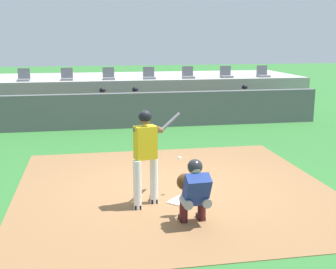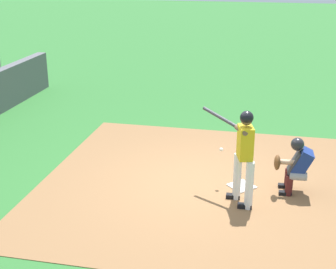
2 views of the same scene
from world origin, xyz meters
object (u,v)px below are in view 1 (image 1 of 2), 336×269
at_px(stadium_seat_2, 67,77).
at_px(stadium_seat_7, 263,74).
at_px(stadium_seat_1, 24,77).
at_px(stadium_seat_6, 226,74).
at_px(catcher_crouched, 194,189).
at_px(home_plate, 182,201).
at_px(dugout_player_1, 103,105).
at_px(stadium_seat_5, 188,75).
at_px(batter_at_plate, 147,152).
at_px(dugout_player_3, 245,101).
at_px(stadium_seat_3, 109,76).
at_px(stadium_seat_4, 149,75).
at_px(dugout_player_2, 136,104).

bearing_deg(stadium_seat_2, stadium_seat_7, 0.00).
xyz_separation_m(stadium_seat_1, stadium_seat_6, (8.13, 0.00, 0.00)).
height_order(catcher_crouched, stadium_seat_6, stadium_seat_6).
distance_m(home_plate, dugout_player_1, 8.25).
xyz_separation_m(dugout_player_1, stadium_seat_5, (3.58, 2.03, 0.86)).
xyz_separation_m(batter_at_plate, stadium_seat_6, (4.74, 10.21, 0.50)).
height_order(dugout_player_3, stadium_seat_1, stadium_seat_1).
distance_m(dugout_player_3, stadium_seat_3, 5.47).
relative_size(batter_at_plate, stadium_seat_4, 3.76).
height_order(home_plate, dugout_player_3, dugout_player_3).
height_order(stadium_seat_5, stadium_seat_6, same).
distance_m(stadium_seat_4, stadium_seat_6, 3.25).
height_order(batter_at_plate, catcher_crouched, batter_at_plate).
bearing_deg(stadium_seat_3, catcher_crouched, -85.92).
bearing_deg(stadium_seat_6, stadium_seat_3, 180.00).
distance_m(catcher_crouched, stadium_seat_5, 11.47).
distance_m(catcher_crouched, stadium_seat_2, 11.46).
relative_size(dugout_player_2, stadium_seat_2, 2.71).
bearing_deg(stadium_seat_1, dugout_player_2, -26.42).
distance_m(batter_at_plate, stadium_seat_2, 10.37).
relative_size(stadium_seat_1, stadium_seat_6, 1.00).
relative_size(home_plate, dugout_player_2, 0.34).
bearing_deg(dugout_player_2, stadium_seat_4, 69.02).
bearing_deg(stadium_seat_4, stadium_seat_3, 180.00).
relative_size(batter_at_plate, dugout_player_2, 1.39).
xyz_separation_m(dugout_player_3, stadium_seat_1, (-8.26, 2.03, 0.86)).
xyz_separation_m(home_plate, dugout_player_3, (4.20, 8.14, 0.65)).
bearing_deg(home_plate, stadium_seat_6, 68.24).
xyz_separation_m(stadium_seat_4, stadium_seat_6, (3.25, 0.00, 0.00)).
height_order(catcher_crouched, stadium_seat_4, stadium_seat_4).
height_order(catcher_crouched, stadium_seat_7, stadium_seat_7).
distance_m(home_plate, dugout_player_2, 8.17).
bearing_deg(stadium_seat_3, batter_at_plate, -89.25).
xyz_separation_m(stadium_seat_3, stadium_seat_6, (4.88, 0.00, 0.00)).
bearing_deg(batter_at_plate, dugout_player_1, 93.28).
bearing_deg(home_plate, dugout_player_1, 98.01).
height_order(home_plate, stadium_seat_4, stadium_seat_4).
xyz_separation_m(batter_at_plate, stadium_seat_2, (-1.76, 10.21, 0.50)).
bearing_deg(stadium_seat_4, dugout_player_2, -110.98).
xyz_separation_m(stadium_seat_4, stadium_seat_7, (4.88, 0.00, 0.00)).
xyz_separation_m(stadium_seat_2, stadium_seat_6, (6.50, 0.00, 0.00)).
bearing_deg(stadium_seat_4, stadium_seat_6, 0.00).
xyz_separation_m(home_plate, batter_at_plate, (-0.68, -0.03, 1.01)).
bearing_deg(stadium_seat_6, home_plate, -111.76).
bearing_deg(stadium_seat_2, dugout_player_3, -17.05).
distance_m(batter_at_plate, stadium_seat_1, 10.77).
relative_size(dugout_player_3, stadium_seat_3, 2.71).
bearing_deg(catcher_crouched, dugout_player_2, 89.70).
xyz_separation_m(catcher_crouched, dugout_player_1, (-1.13, 9.13, 0.07)).
xyz_separation_m(dugout_player_3, stadium_seat_3, (-5.01, 2.03, 0.86)).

